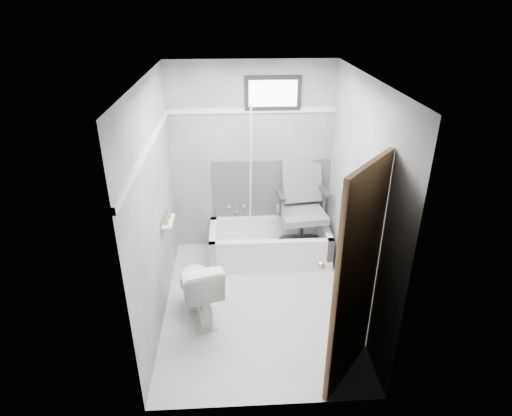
{
  "coord_description": "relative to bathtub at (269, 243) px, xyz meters",
  "views": [
    {
      "loc": [
        -0.23,
        -3.73,
        3.03
      ],
      "look_at": [
        0.0,
        0.35,
        1.0
      ],
      "focal_mm": 30.0,
      "sensor_mm": 36.0,
      "label": 1
    }
  ],
  "objects": [
    {
      "name": "soap_bottle_a",
      "position": [
        -1.15,
        -0.72,
        0.76
      ],
      "size": [
        0.06,
        0.06,
        0.11
      ],
      "primitive_type": "imported",
      "rotation": [
        0.0,
        0.0,
        0.26
      ],
      "color": "#9E8E4F",
      "rests_on": "shelf"
    },
    {
      "name": "shelf",
      "position": [
        -1.14,
        -0.64,
        0.69
      ],
      "size": [
        0.1,
        0.32,
        0.02
      ],
      "primitive_type": "cube",
      "color": "white",
      "rests_on": "wall_left"
    },
    {
      "name": "ceiling",
      "position": [
        -0.21,
        -0.93,
        2.19
      ],
      "size": [
        2.6,
        2.6,
        0.0
      ],
      "primitive_type": "plane",
      "rotation": [
        3.14,
        0.0,
        0.0
      ],
      "color": "silver",
      "rests_on": "floor"
    },
    {
      "name": "soap_bottle_b",
      "position": [
        -1.15,
        -0.58,
        0.75
      ],
      "size": [
        0.1,
        0.1,
        0.1
      ],
      "primitive_type": "imported",
      "rotation": [
        0.0,
        0.0,
        0.55
      ],
      "color": "slate",
      "rests_on": "shelf"
    },
    {
      "name": "trim_left",
      "position": [
        -1.19,
        -0.93,
        1.61
      ],
      "size": [
        0.02,
        2.6,
        0.06
      ],
      "primitive_type": "cube",
      "color": "white",
      "rests_on": "wall_left"
    },
    {
      "name": "pole",
      "position": [
        -0.23,
        0.13,
        0.84
      ],
      "size": [
        0.02,
        0.5,
        1.9
      ],
      "primitive_type": "cylinder",
      "rotation": [
        0.25,
        0.0,
        0.0
      ],
      "color": "white",
      "rests_on": "bathtub"
    },
    {
      "name": "wall_left",
      "position": [
        -1.21,
        -0.93,
        0.99
      ],
      "size": [
        0.02,
        2.6,
        2.4
      ],
      "primitive_type": "cube",
      "color": "slate",
      "rests_on": "floor"
    },
    {
      "name": "bathtub",
      "position": [
        0.0,
        0.0,
        0.0
      ],
      "size": [
        1.5,
        0.7,
        0.42
      ],
      "primitive_type": null,
      "color": "white",
      "rests_on": "floor"
    },
    {
      "name": "backerboard",
      "position": [
        0.04,
        0.36,
        0.59
      ],
      "size": [
        1.5,
        0.02,
        0.78
      ],
      "primitive_type": "cube",
      "color": "#4C4C4F",
      "rests_on": "wall_back"
    },
    {
      "name": "wall_back",
      "position": [
        -0.21,
        0.37,
        0.99
      ],
      "size": [
        2.0,
        0.02,
        2.4
      ],
      "primitive_type": "cube",
      "color": "slate",
      "rests_on": "floor"
    },
    {
      "name": "faucet",
      "position": [
        -0.41,
        0.34,
        0.34
      ],
      "size": [
        0.26,
        0.1,
        0.16
      ],
      "primitive_type": null,
      "color": "silver",
      "rests_on": "wall_back"
    },
    {
      "name": "toilet",
      "position": [
        -0.83,
        -1.07,
        0.14
      ],
      "size": [
        0.6,
        0.81,
        0.71
      ],
      "primitive_type": "imported",
      "rotation": [
        0.0,
        0.0,
        3.44
      ],
      "color": "white",
      "rests_on": "floor"
    },
    {
      "name": "door",
      "position": [
        0.77,
        -2.21,
        0.79
      ],
      "size": [
        0.78,
        0.78,
        2.0
      ],
      "primitive_type": null,
      "color": "brown",
      "rests_on": "floor"
    },
    {
      "name": "floor",
      "position": [
        -0.21,
        -0.93,
        -0.21
      ],
      "size": [
        2.6,
        2.6,
        0.0
      ],
      "primitive_type": "plane",
      "color": "silver",
      "rests_on": "ground"
    },
    {
      "name": "office_chair",
      "position": [
        0.4,
        0.03,
        0.47
      ],
      "size": [
        0.73,
        0.73,
        1.12
      ],
      "primitive_type": null,
      "rotation": [
        0.0,
        0.0,
        0.14
      ],
      "color": "slate",
      "rests_on": "bathtub"
    },
    {
      "name": "wall_front",
      "position": [
        -0.21,
        -2.23,
        0.99
      ],
      "size": [
        2.0,
        0.02,
        2.4
      ],
      "primitive_type": "cube",
      "color": "slate",
      "rests_on": "floor"
    },
    {
      "name": "window",
      "position": [
        0.04,
        0.36,
        1.81
      ],
      "size": [
        0.66,
        0.04,
        0.4
      ],
      "primitive_type": null,
      "color": "black",
      "rests_on": "wall_back"
    },
    {
      "name": "trim_back",
      "position": [
        -0.21,
        0.36,
        1.61
      ],
      "size": [
        2.0,
        0.02,
        0.06
      ],
      "primitive_type": "cube",
      "color": "white",
      "rests_on": "wall_back"
    },
    {
      "name": "wall_right",
      "position": [
        0.79,
        -0.93,
        0.99
      ],
      "size": [
        0.02,
        2.6,
        2.4
      ],
      "primitive_type": "cube",
      "color": "slate",
      "rests_on": "floor"
    }
  ]
}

